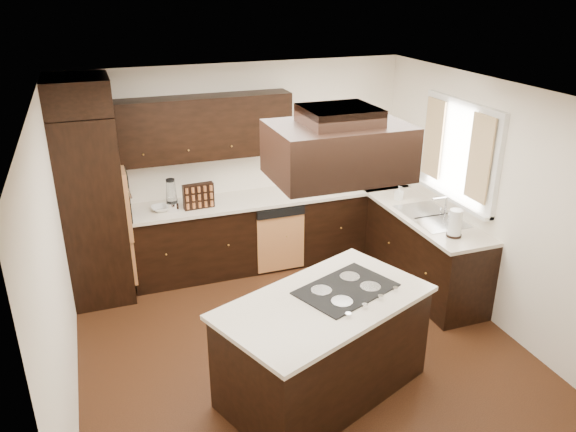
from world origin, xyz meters
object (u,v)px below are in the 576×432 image
at_px(range_hood, 338,150).
at_px(spice_rack, 199,196).
at_px(oven_column, 93,209).
at_px(island, 323,348).

xyz_separation_m(range_hood, spice_rack, (-0.71, 2.24, -1.09)).
relative_size(range_hood, spice_rack, 2.95).
xyz_separation_m(oven_column, spice_rack, (1.16, -0.01, 0.01)).
height_order(range_hood, spice_rack, range_hood).
distance_m(oven_column, spice_rack, 1.16).
bearing_deg(island, oven_column, 103.67).
height_order(oven_column, island, oven_column).
bearing_deg(range_hood, island, -134.99).
height_order(island, spice_rack, spice_rack).
xyz_separation_m(oven_column, range_hood, (1.88, -2.25, 1.10)).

